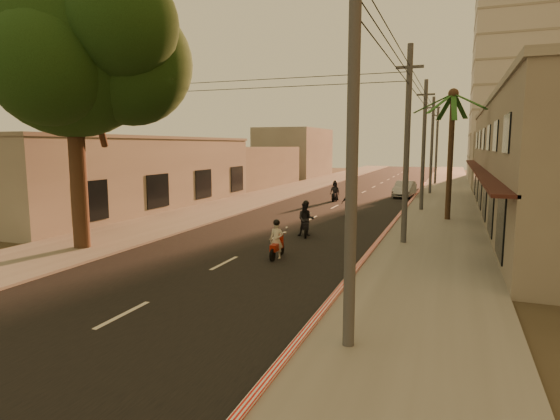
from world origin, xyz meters
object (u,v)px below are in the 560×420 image
Objects in this scene: broadleaf_tree at (81,51)px; scooter_mid_b at (349,204)px; scooter_red at (277,241)px; palm_tree at (453,101)px; scooter_mid_a at (306,220)px; parked_car at (405,189)px; scooter_far_a at (335,192)px.

broadleaf_tree is 6.98× the size of scooter_mid_b.
scooter_mid_b is (0.27, 12.53, 0.05)m from scooter_red.
palm_tree is 15.44m from scooter_red.
scooter_red is at bearing -96.17° from scooter_mid_b.
scooter_mid_a is (-6.66, -7.60, -6.31)m from palm_tree.
scooter_red is at bearing -92.07° from parked_car.
scooter_far_a is at bearing 82.24° from scooter_mid_a.
parked_car is (10.81, 26.59, -7.76)m from broadleaf_tree.
palm_tree is 11.91m from scooter_mid_a.
scooter_mid_a is 0.42× the size of parked_car.
scooter_mid_b is at bearing -68.67° from scooter_far_a.
parked_car is (2.86, 20.34, -0.13)m from scooter_mid_a.
parked_car is at bearing 81.99° from scooter_red.
scooter_mid_a is 15.32m from scooter_far_a.
scooter_red is 0.94× the size of scooter_far_a.
parked_car is at bearing 46.76° from scooter_far_a.
broadleaf_tree is at bearing -172.92° from scooter_red.
scooter_red is at bearing 9.28° from broadleaf_tree.
scooter_mid_a reaches higher than scooter_far_a.
broadleaf_tree is at bearing -126.44° from scooter_mid_b.
scooter_mid_a is at bearing -80.55° from scooter_far_a.
scooter_mid_a reaches higher than parked_car.
parked_car is (2.57, 25.25, 0.00)m from scooter_red.
scooter_far_a is (5.74, 21.41, -7.70)m from broadleaf_tree.
scooter_far_a reaches higher than scooter_mid_b.
scooter_mid_b is 8.03m from scooter_far_a.
scooter_mid_b is at bearing 69.75° from scooter_mid_a.
broadleaf_tree reaches higher than parked_car.
palm_tree is 4.73× the size of scooter_mid_b.
broadleaf_tree is at bearing -103.85° from scooter_far_a.
palm_tree is at bearing 60.81° from scooter_red.
scooter_mid_b reaches higher than scooter_red.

